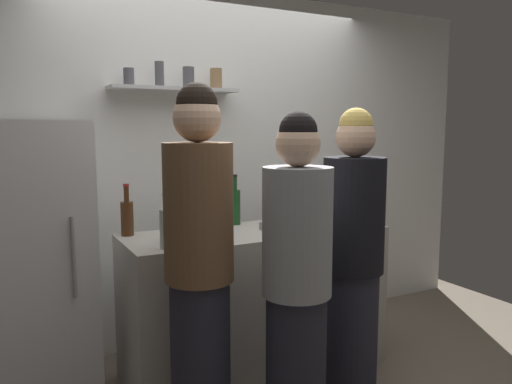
% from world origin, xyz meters
% --- Properties ---
extents(back_wall_assembly, '(4.80, 0.32, 2.60)m').
position_xyz_m(back_wall_assembly, '(-0.00, 1.25, 1.30)').
color(back_wall_assembly, white).
rests_on(back_wall_assembly, ground).
extents(refrigerator, '(0.63, 0.65, 1.64)m').
position_xyz_m(refrigerator, '(-1.29, 0.85, 0.82)').
color(refrigerator, white).
rests_on(refrigerator, ground).
extents(counter, '(1.69, 0.62, 0.94)m').
position_xyz_m(counter, '(0.00, 0.54, 0.47)').
color(counter, '#B7B2A8').
rests_on(counter, ground).
extents(baking_pan, '(0.34, 0.24, 0.05)m').
position_xyz_m(baking_pan, '(0.21, 0.44, 0.96)').
color(baking_pan, gray).
rests_on(baking_pan, counter).
extents(utensil_holder, '(0.11, 0.11, 0.21)m').
position_xyz_m(utensil_holder, '(-0.57, 0.49, 0.99)').
color(utensil_holder, '#B2B2B7').
rests_on(utensil_holder, counter).
extents(wine_bottle_amber_glass, '(0.08, 0.08, 0.32)m').
position_xyz_m(wine_bottle_amber_glass, '(-0.77, 0.77, 1.05)').
color(wine_bottle_amber_glass, '#472814').
rests_on(wine_bottle_amber_glass, counter).
extents(wine_bottle_green_glass, '(0.07, 0.07, 0.34)m').
position_xyz_m(wine_bottle_green_glass, '(-0.03, 0.79, 1.07)').
color(wine_bottle_green_glass, '#19471E').
rests_on(wine_bottle_green_glass, counter).
extents(wine_bottle_pale_glass, '(0.07, 0.07, 0.31)m').
position_xyz_m(wine_bottle_pale_glass, '(-0.66, 0.33, 1.06)').
color(wine_bottle_pale_glass, '#B2BFB2').
rests_on(wine_bottle_pale_glass, counter).
extents(water_bottle_plastic, '(0.08, 0.08, 0.25)m').
position_xyz_m(water_bottle_plastic, '(0.79, 0.41, 1.05)').
color(water_bottle_plastic, silver).
rests_on(water_bottle_plastic, counter).
extents(person_brown_jacket, '(0.34, 0.34, 1.81)m').
position_xyz_m(person_brown_jacket, '(-0.61, -0.03, 0.91)').
color(person_brown_jacket, '#262633').
rests_on(person_brown_jacket, ground).
extents(person_blonde, '(0.34, 0.34, 1.70)m').
position_xyz_m(person_blonde, '(0.27, -0.11, 0.84)').
color(person_blonde, '#262633').
rests_on(person_blonde, ground).
extents(person_grey_hoodie, '(0.34, 0.34, 1.67)m').
position_xyz_m(person_grey_hoodie, '(-0.20, -0.27, 0.83)').
color(person_grey_hoodie, '#262633').
rests_on(person_grey_hoodie, ground).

